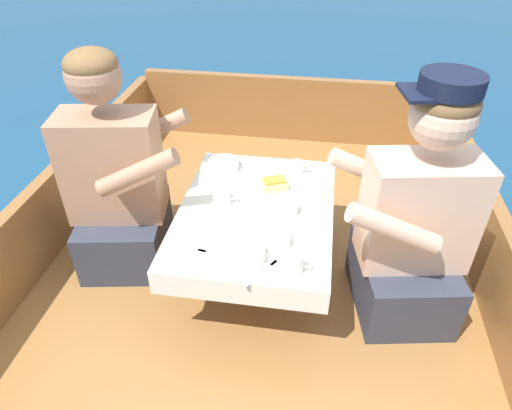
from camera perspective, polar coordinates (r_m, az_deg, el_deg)
name	(u,v)px	position (r m, az deg, el deg)	size (l,w,h in m)	color
ground_plane	(255,314)	(2.29, -0.12, -13.48)	(60.00, 60.00, 0.00)	navy
boat_deck	(255,297)	(2.20, -0.12, -11.39)	(2.06, 2.88, 0.25)	#9E6B38
gunwale_port	(41,225)	(2.32, -25.30, -2.27)	(0.06, 2.88, 0.38)	#936033
gunwale_starboard	(498,272)	(2.11, 28.00, -7.41)	(0.06, 2.88, 0.38)	#936033
bow_coaming	(287,109)	(3.16, 3.94, 11.93)	(1.94, 0.06, 0.43)	#936033
cockpit_table	(256,216)	(1.91, 0.00, -1.36)	(0.63, 0.86, 0.37)	#B2B2B7
person_port	(117,184)	(2.07, -16.94, 2.51)	(0.57, 0.51, 0.99)	#333847
person_starboard	(414,226)	(1.83, 19.10, -2.46)	(0.57, 0.52, 1.01)	#333847
plate_sandwich	(274,189)	(2.01, 2.26, 2.00)	(0.20, 0.20, 0.01)	white
plate_bread	(206,229)	(1.79, -6.23, -3.01)	(0.18, 0.18, 0.01)	white
sandwich	(274,184)	(1.99, 2.28, 2.66)	(0.13, 0.11, 0.05)	#E0BC7F
bowl_port_near	(224,164)	(2.16, -4.05, 5.13)	(0.14, 0.14, 0.04)	white
bowl_starboard_near	(276,238)	(1.71, 2.50, -4.20)	(0.11, 0.11, 0.04)	white
bowl_center_far	(246,253)	(1.64, -1.21, -6.04)	(0.14, 0.14, 0.04)	white
bowl_port_far	(285,207)	(1.87, 3.60, -0.27)	(0.11, 0.11, 0.04)	white
coffee_cup_port	(222,196)	(1.92, -4.23, 1.18)	(0.10, 0.07, 0.06)	white
coffee_cup_starboard	(295,263)	(1.60, 4.89, -7.26)	(0.09, 0.06, 0.06)	white
coffee_cup_center	(298,167)	(2.13, 5.21, 4.78)	(0.09, 0.07, 0.05)	white
utensil_fork_port	(214,254)	(1.68, -5.22, -6.13)	(0.17, 0.05, 0.00)	silver
utensil_spoon_center	(246,165)	(2.18, -1.32, 5.02)	(0.15, 0.10, 0.01)	silver
utensil_fork_starboard	(265,271)	(1.61, 1.08, -8.21)	(0.11, 0.15, 0.00)	silver
utensil_knife_starboard	(323,203)	(1.95, 8.43, 0.30)	(0.02, 0.17, 0.00)	silver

